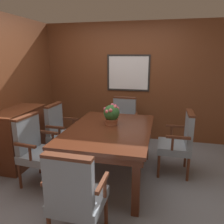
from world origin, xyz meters
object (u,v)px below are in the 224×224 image
Objects in this scene: chair_head_near at (75,194)px; chair_left_near at (36,147)px; potted_plant at (112,114)px; sideboard_cabinet at (20,137)px; chair_left_far at (61,130)px; chair_head_far at (123,120)px; dining_table at (110,134)px; chair_right_far at (179,140)px.

chair_head_near and chair_left_near have the same top height.
sideboard_cabinet is (-1.56, -0.08, -0.47)m from potted_plant.
sideboard_cabinet is (-0.63, -0.27, -0.07)m from chair_left_far.
chair_left_far is at bearing 168.44° from potted_plant.
chair_head_far and chair_left_near have the same top height.
chair_left_near is 0.74m from chair_left_far.
potted_plant is (-0.02, 0.18, 0.26)m from dining_table.
potted_plant reaches higher than chair_head_far.
chair_left_far is at bearing 158.45° from dining_table.
dining_table is 1.67× the size of chair_head_near.
chair_left_near is (-0.95, 0.87, 0.00)m from chair_head_near.
chair_head_far is 1.00× the size of chair_left_near.
chair_head_far is at bearing -89.11° from chair_head_near.
dining_table is 5.27× the size of potted_plant.
chair_right_far and chair_head_near have the same top height.
chair_head_near is 2.06m from sideboard_cabinet.
sideboard_cabinet is (-1.55, 1.35, -0.07)m from chair_head_near.
potted_plant is at bearing 2.82° from sideboard_cabinet.
chair_right_far is at bearing 19.80° from dining_table.
sideboard_cabinet is at bearing -84.30° from chair_right_far.
potted_plant is at bearing -89.37° from chair_head_near.
chair_left_far reaches higher than dining_table.
chair_head_far is at bearing -25.99° from chair_left_near.
chair_right_far is at bearing 9.83° from potted_plant.
chair_head_far is 1.23m from chair_left_far.
chair_right_far is at bearing -87.67° from chair_left_far.
chair_head_far is at bearing -128.82° from chair_right_far.
chair_left_near is 1.00× the size of chair_left_far.
chair_left_far is (-0.93, 1.62, 0.00)m from chair_head_near.
chair_left_far is 3.16× the size of potted_plant.
sideboard_cabinet is at bearing -177.18° from potted_plant.
dining_table is 1.03m from chair_left_far.
chair_left_near is at bearing -38.29° from sideboard_cabinet.
chair_right_far is 1.00× the size of sideboard_cabinet.
chair_left_far is (-0.93, -0.81, 0.00)m from chair_head_far.
chair_head_far and chair_head_near have the same top height.
potted_plant reaches higher than chair_head_near.
sideboard_cabinet is at bearing -142.51° from chair_head_far.
sideboard_cabinet is (-2.58, -0.25, -0.07)m from chair_right_far.
potted_plant is at bearing 94.81° from dining_table.
chair_head_far is 1.82m from chair_left_near.
dining_table is 1.67× the size of chair_right_far.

